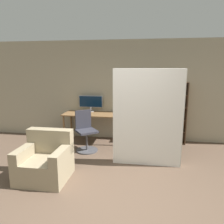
{
  "coord_description": "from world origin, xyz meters",
  "views": [
    {
      "loc": [
        0.55,
        -2.72,
        1.98
      ],
      "look_at": [
        -0.15,
        1.76,
        1.05
      ],
      "focal_mm": 35.0,
      "sensor_mm": 36.0,
      "label": 1
    }
  ],
  "objects_px": {
    "monitor": "(91,102)",
    "bookshelf": "(171,114)",
    "armchair": "(46,161)",
    "office_chair": "(86,134)",
    "mattress_near": "(148,118)"
  },
  "relations": [
    {
      "from": "monitor",
      "to": "bookshelf",
      "type": "distance_m",
      "value": 2.19
    },
    {
      "from": "bookshelf",
      "to": "armchair",
      "type": "height_order",
      "value": "bookshelf"
    },
    {
      "from": "office_chair",
      "to": "mattress_near",
      "type": "relative_size",
      "value": 0.49
    },
    {
      "from": "office_chair",
      "to": "bookshelf",
      "type": "distance_m",
      "value": 2.29
    },
    {
      "from": "monitor",
      "to": "bookshelf",
      "type": "bearing_deg",
      "value": -0.47
    },
    {
      "from": "bookshelf",
      "to": "monitor",
      "type": "bearing_deg",
      "value": 179.53
    },
    {
      "from": "bookshelf",
      "to": "armchair",
      "type": "relative_size",
      "value": 1.91
    },
    {
      "from": "bookshelf",
      "to": "mattress_near",
      "type": "relative_size",
      "value": 0.83
    },
    {
      "from": "monitor",
      "to": "office_chair",
      "type": "relative_size",
      "value": 0.68
    },
    {
      "from": "bookshelf",
      "to": "office_chair",
      "type": "bearing_deg",
      "value": -155.91
    },
    {
      "from": "office_chair",
      "to": "armchair",
      "type": "relative_size",
      "value": 1.14
    },
    {
      "from": "mattress_near",
      "to": "armchair",
      "type": "relative_size",
      "value": 2.31
    },
    {
      "from": "monitor",
      "to": "armchair",
      "type": "xyz_separation_m",
      "value": [
        -0.25,
        -2.36,
        -0.71
      ]
    },
    {
      "from": "bookshelf",
      "to": "mattress_near",
      "type": "bearing_deg",
      "value": -112.62
    },
    {
      "from": "armchair",
      "to": "mattress_near",
      "type": "bearing_deg",
      "value": 25.7
    }
  ]
}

